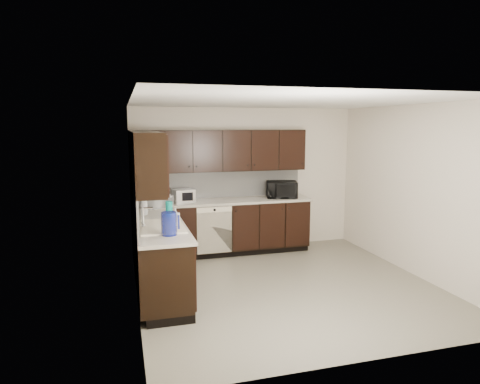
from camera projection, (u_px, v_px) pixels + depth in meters
name	position (u px, v px, depth m)	size (l,w,h in m)	color
floor	(286.00, 286.00, 5.92)	(4.00, 4.00, 0.00)	gray
ceiling	(289.00, 102.00, 5.53)	(4.00, 4.00, 0.00)	white
wall_back	(245.00, 179.00, 7.63)	(4.00, 0.02, 2.50)	beige
wall_left	(134.00, 204.00, 5.19)	(0.02, 4.00, 2.50)	beige
wall_right	(415.00, 191.00, 6.26)	(0.02, 4.00, 2.50)	beige
wall_front	(371.00, 232.00, 3.82)	(4.00, 0.02, 2.50)	beige
lower_cabinets	(199.00, 241.00, 6.64)	(3.00, 2.80, 0.90)	black
countertop	(199.00, 209.00, 6.56)	(3.03, 2.83, 0.04)	#B4AC9D
backsplash	(183.00, 191.00, 6.66)	(3.00, 2.80, 0.48)	#B4B4B0
upper_cabinets	(191.00, 154.00, 6.49)	(3.00, 2.80, 0.70)	black
dishwasher	(214.00, 227.00, 6.99)	(0.58, 0.04, 0.78)	beige
sink	(162.00, 232.00, 5.32)	(0.54, 0.82, 0.42)	beige
microwave	(282.00, 190.00, 7.47)	(0.52, 0.35, 0.29)	black
soap_bottle_a	(176.00, 216.00, 5.52)	(0.09, 0.09, 0.20)	gray
soap_bottle_b	(144.00, 205.00, 6.03)	(0.10, 0.11, 0.27)	gray
toaster_oven	(184.00, 196.00, 7.08)	(0.33, 0.25, 0.21)	silver
storage_bin	(155.00, 201.00, 6.60)	(0.47, 0.35, 0.19)	silver
blue_pitcher	(169.00, 224.00, 4.92)	(0.18, 0.18, 0.27)	navy
teal_tumbler	(169.00, 209.00, 5.91)	(0.10, 0.10, 0.22)	#0E9A8E
paper_towel_roll	(157.00, 198.00, 6.60)	(0.14, 0.14, 0.30)	silver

